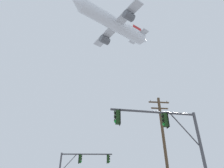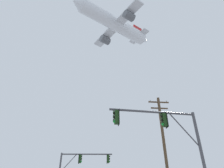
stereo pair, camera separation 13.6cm
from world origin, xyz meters
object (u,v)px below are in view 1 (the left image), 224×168
signal_pole_near (170,136)px  signal_pole_far (78,167)px  airplane (114,24)px  utility_pole (165,147)px

signal_pole_near → signal_pole_far: 13.77m
airplane → signal_pole_near: bearing=-89.5°
signal_pole_far → airplane: (6.27, 18.78, 43.89)m
signal_pole_near → utility_pole: (1.84, 6.36, 0.72)m
airplane → signal_pole_far: bearing=-108.5°
signal_pole_near → utility_pole: utility_pole is taller
signal_pole_near → signal_pole_far: signal_pole_near is taller
signal_pole_far → utility_pole: size_ratio=0.57×
signal_pole_far → signal_pole_near: bearing=-61.7°
signal_pole_near → utility_pole: size_ratio=0.62×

